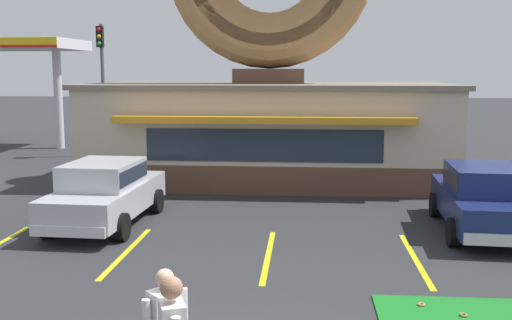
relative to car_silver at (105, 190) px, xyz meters
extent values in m
cube|color=brown|center=(3.64, 6.85, -0.42)|extent=(12.00, 6.00, 0.90)
cube|color=beige|center=(3.64, 6.85, 1.18)|extent=(12.00, 6.00, 2.30)
cube|color=slate|center=(3.64, 6.85, 2.41)|extent=(12.30, 6.30, 0.16)
cube|color=orange|center=(3.64, 3.55, 1.48)|extent=(9.00, 0.60, 0.20)
cube|color=#232D3D|center=(3.64, 3.83, 0.68)|extent=(7.20, 0.03, 1.00)
cube|color=brown|center=(3.64, 6.85, 2.74)|extent=(2.40, 1.80, 0.50)
torus|color=#D17F47|center=(6.81, -4.69, -0.82)|extent=(0.13, 0.13, 0.04)
torus|color=#A5724C|center=(7.38, -5.06, -0.82)|extent=(0.13, 0.13, 0.04)
cube|color=#B2B5BA|center=(0.00, 0.05, -0.21)|extent=(1.94, 4.47, 0.68)
cube|color=#B2B5BA|center=(0.00, -0.10, 0.43)|extent=(1.65, 2.16, 0.60)
cube|color=#232D3D|center=(0.00, -0.10, 0.45)|extent=(1.67, 2.08, 0.36)
cube|color=silver|center=(0.10, 2.28, -0.45)|extent=(1.67, 0.17, 0.24)
cube|color=silver|center=(-0.09, -2.18, -0.45)|extent=(1.67, 0.17, 0.24)
cylinder|color=black|center=(-0.82, 1.45, -0.55)|extent=(0.25, 0.65, 0.64)
cylinder|color=black|center=(0.94, 1.38, -0.55)|extent=(0.25, 0.65, 0.64)
cylinder|color=black|center=(-0.93, -1.27, -0.55)|extent=(0.25, 0.65, 0.64)
cylinder|color=black|center=(0.82, -1.35, -0.55)|extent=(0.25, 0.65, 0.64)
cube|color=navy|center=(9.10, 0.13, -0.21)|extent=(2.04, 4.50, 0.68)
cube|color=navy|center=(9.09, -0.02, 0.43)|extent=(1.69, 2.20, 0.60)
cube|color=#232D3D|center=(9.09, -0.02, 0.45)|extent=(1.71, 2.11, 0.36)
cube|color=silver|center=(9.24, 2.35, -0.45)|extent=(1.67, 0.21, 0.24)
cube|color=silver|center=(8.96, -2.10, -0.45)|extent=(1.67, 0.21, 0.24)
cylinder|color=black|center=(8.31, 1.55, -0.55)|extent=(0.26, 0.65, 0.64)
cylinder|color=black|center=(10.07, 1.43, -0.55)|extent=(0.26, 0.65, 0.64)
cylinder|color=black|center=(8.14, -1.18, -0.55)|extent=(0.26, 0.65, 0.64)
cube|color=silver|center=(3.35, -7.78, 0.20)|extent=(0.43, 0.44, 0.57)
cylinder|color=silver|center=(3.52, -7.60, 0.17)|extent=(0.10, 0.10, 0.53)
sphere|color=tan|center=(3.35, -7.78, 0.62)|extent=(0.21, 0.21, 0.21)
sphere|color=#9E7051|center=(3.59, -8.49, 0.78)|extent=(0.23, 0.23, 0.23)
cylinder|color=#1E662D|center=(10.48, 3.54, -0.40)|extent=(0.56, 0.56, 0.95)
torus|color=#123D1B|center=(10.48, 3.54, 0.08)|extent=(0.57, 0.57, 0.05)
cylinder|color=#595B60|center=(-4.00, 11.75, 2.03)|extent=(0.16, 0.16, 5.80)
cube|color=black|center=(-4.00, 11.57, 4.38)|extent=(0.28, 0.24, 0.90)
sphere|color=red|center=(-4.00, 11.45, 4.68)|extent=(0.18, 0.18, 0.18)
sphere|color=orange|center=(-4.00, 11.45, 4.38)|extent=(0.18, 0.18, 0.18)
sphere|color=green|center=(-4.00, 11.45, 4.08)|extent=(0.18, 0.18, 0.18)
cylinder|color=silver|center=(-7.16, 14.34, 1.53)|extent=(0.40, 0.40, 4.80)
cube|color=yellow|center=(1.17, -2.15, -0.87)|extent=(0.12, 3.60, 0.01)
cube|color=yellow|center=(4.17, -2.15, -0.87)|extent=(0.12, 3.60, 0.01)
cube|color=yellow|center=(7.17, -2.15, -0.87)|extent=(0.12, 3.60, 0.01)
camera|label=1|loc=(4.91, -14.11, 2.92)|focal=42.00mm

